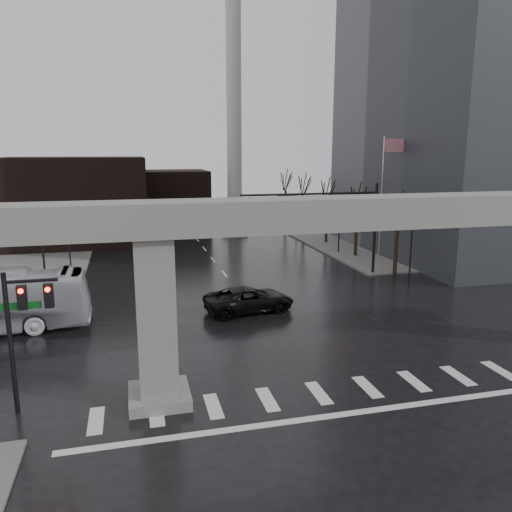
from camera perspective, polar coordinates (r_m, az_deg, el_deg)
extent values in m
plane|color=black|center=(24.29, 6.30, -14.25)|extent=(160.00, 160.00, 0.00)
cube|color=slate|center=(66.59, 16.55, 2.24)|extent=(28.00, 36.00, 0.15)
cube|color=gray|center=(21.99, 6.77, 4.82)|extent=(48.00, 2.20, 1.40)
cube|color=gray|center=(21.57, -11.33, -7.36)|extent=(1.60, 1.60, 7.30)
cube|color=gray|center=(22.90, -10.98, -15.42)|extent=(2.60, 2.60, 0.50)
cube|color=slate|center=(59.50, 24.83, 20.85)|extent=(22.00, 26.00, 42.00)
cube|color=black|center=(62.94, -19.89, 6.01)|extent=(16.00, 14.00, 10.00)
cube|color=black|center=(72.91, -9.63, 6.47)|extent=(10.00, 10.00, 8.00)
cylinder|color=beige|center=(67.94, -2.53, 15.53)|extent=(2.00, 2.00, 30.00)
cylinder|color=gray|center=(68.54, -2.42, 3.43)|extent=(3.60, 3.60, 1.20)
cylinder|color=black|center=(44.77, 13.42, 2.99)|extent=(0.24, 0.24, 8.00)
cylinder|color=black|center=(41.96, 6.29, 7.07)|extent=(12.00, 0.18, 0.18)
cube|color=black|center=(43.15, 10.03, 6.23)|extent=(0.35, 0.30, 1.00)
cube|color=black|center=(41.85, 5.62, 6.18)|extent=(0.35, 0.30, 1.00)
cube|color=black|center=(40.80, 0.97, 6.09)|extent=(0.35, 0.30, 1.00)
sphere|color=#FF0C05|center=(42.96, 10.14, 6.60)|extent=(0.20, 0.20, 0.20)
cube|color=#0B5017|center=(43.75, 11.86, 6.82)|extent=(1.80, 0.05, 0.35)
cube|color=#0B5017|center=(41.32, 3.66, 6.76)|extent=(1.80, 0.05, 0.35)
cylinder|color=black|center=(22.79, -26.23, -9.07)|extent=(0.20, 0.20, 6.00)
cylinder|color=black|center=(21.85, -24.29, -2.62)|extent=(2.00, 0.14, 0.14)
cube|color=black|center=(22.08, -25.17, -4.29)|extent=(0.35, 0.30, 1.00)
cube|color=black|center=(21.91, -22.60, -4.20)|extent=(0.35, 0.30, 1.00)
cube|color=#0B5017|center=(22.20, -25.35, -5.17)|extent=(1.60, 0.05, 0.30)
cylinder|color=silver|center=(48.36, 14.11, 5.99)|extent=(0.12, 0.12, 12.00)
cube|color=red|center=(48.61, 15.49, 12.09)|extent=(2.00, 0.03, 1.20)
cylinder|color=black|center=(41.29, 17.24, -0.21)|extent=(0.14, 0.14, 4.80)
cube|color=black|center=(40.88, 17.44, 3.01)|extent=(0.90, 0.06, 0.06)
sphere|color=silver|center=(40.62, 16.91, 3.27)|extent=(0.32, 0.32, 0.32)
sphere|color=silver|center=(41.09, 17.99, 3.30)|extent=(0.32, 0.32, 0.32)
cylinder|color=black|center=(53.51, 9.48, 2.83)|extent=(0.14, 0.14, 4.80)
cube|color=black|center=(53.20, 9.56, 5.33)|extent=(0.90, 0.06, 0.06)
sphere|color=silver|center=(53.00, 9.12, 5.54)|extent=(0.32, 0.32, 0.32)
sphere|color=silver|center=(53.36, 10.01, 5.55)|extent=(0.32, 0.32, 0.32)
cylinder|color=black|center=(66.44, 4.65, 4.70)|extent=(0.14, 0.14, 4.80)
cube|color=black|center=(66.18, 4.68, 6.71)|extent=(0.90, 0.06, 0.06)
sphere|color=silver|center=(66.02, 4.31, 6.88)|extent=(0.32, 0.32, 0.32)
sphere|color=silver|center=(66.31, 5.05, 6.89)|extent=(0.32, 0.32, 0.32)
cylinder|color=black|center=(35.81, -22.93, -2.43)|extent=(0.14, 0.14, 4.80)
cube|color=black|center=(35.34, -23.24, 1.27)|extent=(0.90, 0.06, 0.06)
sphere|color=silver|center=(35.38, -23.98, 1.55)|extent=(0.32, 0.32, 0.32)
sphere|color=silver|center=(35.24, -22.54, 1.63)|extent=(0.32, 0.32, 0.32)
cylinder|color=black|center=(49.40, -20.60, 1.48)|extent=(0.14, 0.14, 4.80)
cube|color=black|center=(49.07, -20.80, 4.18)|extent=(0.90, 0.06, 0.06)
sphere|color=silver|center=(49.10, -21.34, 4.38)|extent=(0.32, 0.32, 0.32)
sphere|color=silver|center=(48.99, -20.29, 4.44)|extent=(0.32, 0.32, 0.32)
cylinder|color=black|center=(63.18, -19.27, 3.70)|extent=(0.14, 0.14, 4.80)
cube|color=black|center=(62.91, -19.42, 5.81)|extent=(0.90, 0.06, 0.06)
sphere|color=silver|center=(62.94, -19.84, 5.97)|extent=(0.32, 0.32, 0.32)
sphere|color=silver|center=(62.85, -19.02, 6.02)|extent=(0.32, 0.32, 0.32)
cylinder|color=black|center=(45.18, 15.70, 0.73)|extent=(0.34, 0.34, 4.55)
cylinder|color=black|center=(44.64, 15.96, 5.44)|extent=(0.12, 1.52, 2.98)
cylinder|color=black|center=(45.13, 16.34, 5.18)|extent=(0.83, 1.14, 2.51)
cylinder|color=black|center=(52.14, 11.36, 2.44)|extent=(0.34, 0.34, 4.66)
cylinder|color=black|center=(51.67, 11.53, 6.63)|extent=(0.12, 1.55, 3.05)
cylinder|color=black|center=(52.13, 11.90, 6.39)|extent=(0.85, 1.16, 2.57)
cylinder|color=black|center=(59.36, 8.05, 3.74)|extent=(0.34, 0.34, 4.76)
cylinder|color=black|center=(58.94, 8.16, 7.51)|extent=(0.12, 1.59, 3.11)
cylinder|color=black|center=(59.38, 8.51, 7.29)|extent=(0.86, 1.18, 2.62)
cylinder|color=black|center=(66.76, 5.46, 4.74)|extent=(0.34, 0.34, 4.87)
cylinder|color=black|center=(66.38, 5.53, 8.17)|extent=(0.12, 1.62, 3.18)
cylinder|color=black|center=(66.80, 5.86, 7.97)|extent=(0.88, 1.20, 2.68)
cylinder|color=black|center=(74.28, 3.39, 5.54)|extent=(0.34, 0.34, 4.97)
cylinder|color=black|center=(73.94, 3.43, 8.69)|extent=(0.12, 1.65, 3.25)
cylinder|color=black|center=(74.35, 3.74, 8.50)|extent=(0.89, 1.23, 2.74)
imported|color=black|center=(33.87, -0.77, -4.98)|extent=(6.41, 3.57, 1.69)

